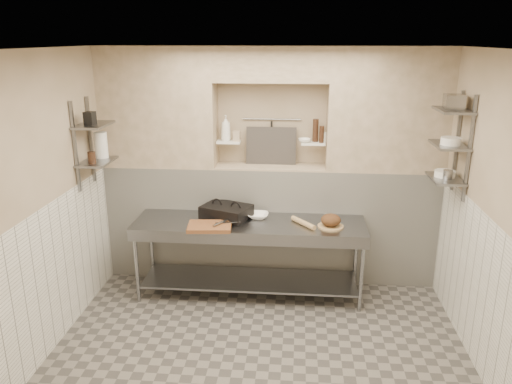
# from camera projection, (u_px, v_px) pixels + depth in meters

# --- Properties ---
(floor) EXTENTS (4.00, 3.90, 0.10)m
(floor) POSITION_uv_depth(u_px,v_px,m) (258.00, 361.00, 4.73)
(floor) COLOR #67615B
(floor) RESTS_ON ground
(ceiling) EXTENTS (4.00, 3.90, 0.10)m
(ceiling) POSITION_uv_depth(u_px,v_px,m) (259.00, 42.00, 3.87)
(ceiling) COLOR silver
(ceiling) RESTS_ON ground
(wall_left) EXTENTS (0.10, 3.90, 2.80)m
(wall_left) POSITION_uv_depth(u_px,v_px,m) (31.00, 211.00, 4.47)
(wall_left) COLOR tan
(wall_left) RESTS_ON ground
(wall_right) EXTENTS (0.10, 3.90, 2.80)m
(wall_right) POSITION_uv_depth(u_px,v_px,m) (505.00, 225.00, 4.13)
(wall_right) COLOR tan
(wall_right) RESTS_ON ground
(wall_back) EXTENTS (4.00, 0.10, 2.80)m
(wall_back) POSITION_uv_depth(u_px,v_px,m) (272.00, 162.00, 6.20)
(wall_back) COLOR tan
(wall_back) RESTS_ON ground
(wall_front) EXTENTS (4.00, 0.10, 2.80)m
(wall_front) POSITION_uv_depth(u_px,v_px,m) (225.00, 361.00, 2.40)
(wall_front) COLOR tan
(wall_front) RESTS_ON ground
(backwall_lower) EXTENTS (4.00, 0.40, 1.40)m
(backwall_lower) POSITION_uv_depth(u_px,v_px,m) (270.00, 222.00, 6.17)
(backwall_lower) COLOR white
(backwall_lower) RESTS_ON floor
(alcove_sill) EXTENTS (1.30, 0.40, 0.02)m
(alcove_sill) POSITION_uv_depth(u_px,v_px,m) (270.00, 166.00, 5.96)
(alcove_sill) COLOR tan
(alcove_sill) RESTS_ON backwall_lower
(backwall_pillar_left) EXTENTS (1.35, 0.40, 1.40)m
(backwall_pillar_left) POSITION_uv_depth(u_px,v_px,m) (159.00, 107.00, 5.87)
(backwall_pillar_left) COLOR tan
(backwall_pillar_left) RESTS_ON backwall_lower
(backwall_pillar_right) EXTENTS (1.35, 0.40, 1.40)m
(backwall_pillar_right) POSITION_uv_depth(u_px,v_px,m) (388.00, 110.00, 5.65)
(backwall_pillar_right) COLOR tan
(backwall_pillar_right) RESTS_ON backwall_lower
(backwall_header) EXTENTS (1.30, 0.40, 0.40)m
(backwall_header) POSITION_uv_depth(u_px,v_px,m) (271.00, 64.00, 5.61)
(backwall_header) COLOR tan
(backwall_header) RESTS_ON backwall_lower
(wainscot_left) EXTENTS (0.02, 3.90, 1.40)m
(wainscot_left) POSITION_uv_depth(u_px,v_px,m) (47.00, 281.00, 4.67)
(wainscot_left) COLOR white
(wainscot_left) RESTS_ON floor
(wainscot_right) EXTENTS (0.02, 3.90, 1.40)m
(wainscot_right) POSITION_uv_depth(u_px,v_px,m) (486.00, 300.00, 4.34)
(wainscot_right) COLOR white
(wainscot_right) RESTS_ON floor
(alcove_shelf_left) EXTENTS (0.28, 0.16, 0.02)m
(alcove_shelf_left) POSITION_uv_depth(u_px,v_px,m) (229.00, 142.00, 5.92)
(alcove_shelf_left) COLOR white
(alcove_shelf_left) RESTS_ON backwall_lower
(alcove_shelf_right) EXTENTS (0.28, 0.16, 0.02)m
(alcove_shelf_right) POSITION_uv_depth(u_px,v_px,m) (313.00, 143.00, 5.83)
(alcove_shelf_right) COLOR white
(alcove_shelf_right) RESTS_ON backwall_lower
(utensil_rail) EXTENTS (0.70, 0.02, 0.02)m
(utensil_rail) POSITION_uv_depth(u_px,v_px,m) (272.00, 119.00, 5.96)
(utensil_rail) COLOR gray
(utensil_rail) RESTS_ON wall_back
(hanging_steel) EXTENTS (0.02, 0.02, 0.30)m
(hanging_steel) POSITION_uv_depth(u_px,v_px,m) (271.00, 134.00, 6.00)
(hanging_steel) COLOR black
(hanging_steel) RESTS_ON utensil_rail
(splash_panel) EXTENTS (0.60, 0.08, 0.45)m
(splash_panel) POSITION_uv_depth(u_px,v_px,m) (271.00, 146.00, 5.99)
(splash_panel) COLOR #383330
(splash_panel) RESTS_ON alcove_sill
(shelf_rail_left_a) EXTENTS (0.03, 0.03, 0.95)m
(shelf_rail_left_a) POSITION_uv_depth(u_px,v_px,m) (91.00, 140.00, 5.53)
(shelf_rail_left_a) COLOR slate
(shelf_rail_left_a) RESTS_ON wall_left
(shelf_rail_left_b) EXTENTS (0.03, 0.03, 0.95)m
(shelf_rail_left_b) POSITION_uv_depth(u_px,v_px,m) (75.00, 147.00, 5.15)
(shelf_rail_left_b) COLOR slate
(shelf_rail_left_b) RESTS_ON wall_left
(wall_shelf_left_lower) EXTENTS (0.30, 0.50, 0.02)m
(wall_shelf_left_lower) POSITION_uv_depth(u_px,v_px,m) (97.00, 162.00, 5.39)
(wall_shelf_left_lower) COLOR slate
(wall_shelf_left_lower) RESTS_ON wall_left
(wall_shelf_left_upper) EXTENTS (0.30, 0.50, 0.03)m
(wall_shelf_left_upper) POSITION_uv_depth(u_px,v_px,m) (94.00, 125.00, 5.27)
(wall_shelf_left_upper) COLOR slate
(wall_shelf_left_upper) RESTS_ON wall_left
(shelf_rail_right_a) EXTENTS (0.03, 0.03, 1.05)m
(shelf_rail_right_a) POSITION_uv_depth(u_px,v_px,m) (457.00, 141.00, 5.19)
(shelf_rail_right_a) COLOR slate
(shelf_rail_right_a) RESTS_ON wall_right
(shelf_rail_right_b) EXTENTS (0.03, 0.03, 1.05)m
(shelf_rail_right_b) POSITION_uv_depth(u_px,v_px,m) (469.00, 150.00, 4.81)
(shelf_rail_right_b) COLOR slate
(shelf_rail_right_b) RESTS_ON wall_right
(wall_shelf_right_lower) EXTENTS (0.30, 0.50, 0.02)m
(wall_shelf_right_lower) POSITION_uv_depth(u_px,v_px,m) (445.00, 179.00, 5.12)
(wall_shelf_right_lower) COLOR slate
(wall_shelf_right_lower) RESTS_ON wall_right
(wall_shelf_right_mid) EXTENTS (0.30, 0.50, 0.02)m
(wall_shelf_right_mid) POSITION_uv_depth(u_px,v_px,m) (449.00, 145.00, 5.01)
(wall_shelf_right_mid) COLOR slate
(wall_shelf_right_mid) RESTS_ON wall_right
(wall_shelf_right_upper) EXTENTS (0.30, 0.50, 0.03)m
(wall_shelf_right_upper) POSITION_uv_depth(u_px,v_px,m) (453.00, 110.00, 4.91)
(wall_shelf_right_upper) COLOR slate
(wall_shelf_right_upper) RESTS_ON wall_right
(prep_table) EXTENTS (2.60, 0.70, 0.90)m
(prep_table) POSITION_uv_depth(u_px,v_px,m) (249.00, 244.00, 5.67)
(prep_table) COLOR gray
(prep_table) RESTS_ON floor
(panini_press) EXTENTS (0.63, 0.55, 0.14)m
(panini_press) POSITION_uv_depth(u_px,v_px,m) (226.00, 211.00, 5.73)
(panini_press) COLOR black
(panini_press) RESTS_ON prep_table
(cutting_board) EXTENTS (0.50, 0.37, 0.04)m
(cutting_board) POSITION_uv_depth(u_px,v_px,m) (210.00, 227.00, 5.42)
(cutting_board) COLOR brown
(cutting_board) RESTS_ON prep_table
(knife_blade) EXTENTS (0.28, 0.11, 0.01)m
(knife_blade) POSITION_uv_depth(u_px,v_px,m) (228.00, 222.00, 5.46)
(knife_blade) COLOR gray
(knife_blade) RESTS_ON cutting_board
(tongs) EXTENTS (0.16, 0.24, 0.02)m
(tongs) POSITION_uv_depth(u_px,v_px,m) (221.00, 222.00, 5.43)
(tongs) COLOR gray
(tongs) RESTS_ON cutting_board
(mixing_bowl) EXTENTS (0.24, 0.24, 0.06)m
(mixing_bowl) POSITION_uv_depth(u_px,v_px,m) (258.00, 216.00, 5.72)
(mixing_bowl) COLOR white
(mixing_bowl) RESTS_ON prep_table
(rolling_pin) EXTENTS (0.28, 0.33, 0.06)m
(rolling_pin) POSITION_uv_depth(u_px,v_px,m) (303.00, 223.00, 5.50)
(rolling_pin) COLOR tan
(rolling_pin) RESTS_ON prep_table
(bread_board) EXTENTS (0.28, 0.28, 0.02)m
(bread_board) POSITION_uv_depth(u_px,v_px,m) (331.00, 226.00, 5.46)
(bread_board) COLOR tan
(bread_board) RESTS_ON prep_table
(bread_loaf) EXTENTS (0.22, 0.22, 0.13)m
(bread_loaf) POSITION_uv_depth(u_px,v_px,m) (331.00, 220.00, 5.44)
(bread_loaf) COLOR #4C2D19
(bread_loaf) RESTS_ON bread_board
(bottle_soap) EXTENTS (0.14, 0.14, 0.30)m
(bottle_soap) POSITION_uv_depth(u_px,v_px,m) (226.00, 128.00, 5.88)
(bottle_soap) COLOR white
(bottle_soap) RESTS_ON alcove_shelf_left
(jar_alcove) EXTENTS (0.08, 0.08, 0.12)m
(jar_alcove) POSITION_uv_depth(u_px,v_px,m) (237.00, 136.00, 5.88)
(jar_alcove) COLOR tan
(jar_alcove) RESTS_ON alcove_shelf_left
(bowl_alcove) EXTENTS (0.19, 0.19, 0.05)m
(bowl_alcove) POSITION_uv_depth(u_px,v_px,m) (304.00, 141.00, 5.82)
(bowl_alcove) COLOR white
(bowl_alcove) RESTS_ON alcove_shelf_right
(condiment_a) EXTENTS (0.05, 0.05, 0.20)m
(condiment_a) POSITION_uv_depth(u_px,v_px,m) (322.00, 134.00, 5.78)
(condiment_a) COLOR black
(condiment_a) RESTS_ON alcove_shelf_right
(condiment_b) EXTENTS (0.07, 0.07, 0.27)m
(condiment_b) POSITION_uv_depth(u_px,v_px,m) (315.00, 130.00, 5.83)
(condiment_b) COLOR black
(condiment_b) RESTS_ON alcove_shelf_right
(condiment_c) EXTENTS (0.07, 0.07, 0.11)m
(condiment_c) POSITION_uv_depth(u_px,v_px,m) (324.00, 137.00, 5.83)
(condiment_c) COLOR white
(condiment_c) RESTS_ON alcove_shelf_right
(jug_left) EXTENTS (0.14, 0.14, 0.28)m
(jug_left) POSITION_uv_depth(u_px,v_px,m) (101.00, 145.00, 5.48)
(jug_left) COLOR white
(jug_left) RESTS_ON wall_shelf_left_lower
(jar_left) EXTENTS (0.08, 0.08, 0.12)m
(jar_left) POSITION_uv_depth(u_px,v_px,m) (92.00, 158.00, 5.25)
(jar_left) COLOR black
(jar_left) RESTS_ON wall_shelf_left_lower
(box_left_upper) EXTENTS (0.11, 0.11, 0.14)m
(box_left_upper) POSITION_uv_depth(u_px,v_px,m) (90.00, 118.00, 5.18)
(box_left_upper) COLOR black
(box_left_upper) RESTS_ON wall_shelf_left_upper
(bowl_right) EXTENTS (0.21, 0.21, 0.06)m
(bowl_right) POSITION_uv_depth(u_px,v_px,m) (445.00, 174.00, 5.14)
(bowl_right) COLOR white
(bowl_right) RESTS_ON wall_shelf_right_lower
(canister_right) EXTENTS (0.09, 0.09, 0.09)m
(canister_right) POSITION_uv_depth(u_px,v_px,m) (448.00, 175.00, 5.04)
(canister_right) COLOR gray
(canister_right) RESTS_ON wall_shelf_right_lower
(bowl_right_mid) EXTENTS (0.20, 0.20, 0.07)m
(bowl_right_mid) POSITION_uv_depth(u_px,v_px,m) (451.00, 141.00, 4.97)
(bowl_right_mid) COLOR white
(bowl_right_mid) RESTS_ON wall_shelf_right_mid
(basket_right) EXTENTS (0.20, 0.24, 0.14)m
(basket_right) POSITION_uv_depth(u_px,v_px,m) (454.00, 102.00, 4.90)
(basket_right) COLOR gray
(basket_right) RESTS_ON wall_shelf_right_upper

